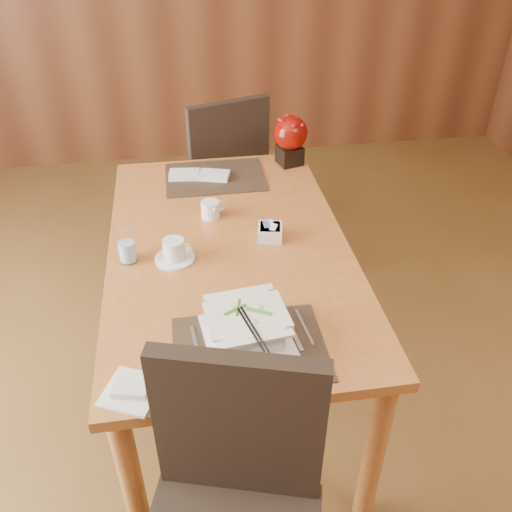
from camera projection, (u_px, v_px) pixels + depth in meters
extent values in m
plane|color=brown|center=(253.00, 502.00, 2.01)|extent=(6.00, 6.00, 0.00)
cube|color=#AB652F|center=(229.00, 249.00, 2.06)|extent=(0.90, 1.50, 0.04)
cylinder|color=#AB652F|center=(133.00, 486.00, 1.68)|extent=(0.07, 0.07, 0.71)
cylinder|color=#AB652F|center=(141.00, 239.00, 2.78)|extent=(0.07, 0.07, 0.71)
cylinder|color=#AB652F|center=(374.00, 452.00, 1.77)|extent=(0.07, 0.07, 0.71)
cylinder|color=#AB652F|center=(289.00, 226.00, 2.88)|extent=(0.07, 0.07, 0.71)
cube|color=black|center=(250.00, 349.00, 1.60)|extent=(0.45, 0.33, 0.01)
cube|color=black|center=(215.00, 177.00, 2.48)|extent=(0.45, 0.33, 0.01)
cube|color=silver|center=(247.00, 338.00, 1.64)|extent=(0.28, 0.28, 0.01)
cube|color=silver|center=(247.00, 326.00, 1.61)|extent=(0.20, 0.20, 0.09)
cylinder|color=tan|center=(247.00, 326.00, 1.61)|extent=(0.17, 0.17, 0.07)
cylinder|color=silver|center=(175.00, 258.00, 1.97)|extent=(0.15, 0.15, 0.01)
cylinder|color=silver|center=(174.00, 249.00, 1.94)|extent=(0.10, 0.10, 0.07)
cylinder|color=black|center=(173.00, 242.00, 1.93)|extent=(0.07, 0.07, 0.01)
cylinder|color=white|center=(126.00, 244.00, 1.92)|extent=(0.08, 0.08, 0.15)
cube|color=silver|center=(270.00, 232.00, 2.07)|extent=(0.11, 0.11, 0.05)
cube|color=black|center=(290.00, 155.00, 2.58)|extent=(0.13, 0.13, 0.09)
sphere|color=maroon|center=(291.00, 133.00, 2.51)|extent=(0.16, 0.16, 0.16)
cube|color=silver|center=(132.00, 391.00, 1.47)|extent=(0.19, 0.19, 0.01)
cube|color=black|center=(239.00, 426.00, 1.39)|extent=(0.44, 0.17, 0.50)
cube|color=black|center=(216.00, 179.00, 3.10)|extent=(0.57, 0.57, 0.06)
cube|color=black|center=(229.00, 148.00, 2.78)|extent=(0.43, 0.18, 0.49)
cylinder|color=black|center=(234.00, 195.00, 3.44)|extent=(0.04, 0.04, 0.43)
cylinder|color=black|center=(260.00, 223.00, 3.17)|extent=(0.04, 0.04, 0.43)
cylinder|color=black|center=(178.00, 208.00, 3.31)|extent=(0.04, 0.04, 0.43)
cylinder|color=black|center=(200.00, 239.00, 3.04)|extent=(0.04, 0.04, 0.43)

